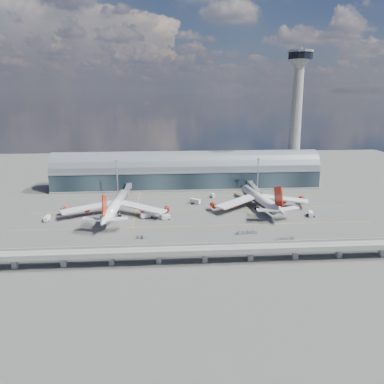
{
  "coord_description": "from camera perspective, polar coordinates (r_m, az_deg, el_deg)",
  "views": [
    {
      "loc": [
        -16.58,
        -203.18,
        71.81
      ],
      "look_at": [
        -0.8,
        10.0,
        14.0
      ],
      "focal_mm": 35.0,
      "sensor_mm": 36.0,
      "label": 1
    }
  ],
  "objects": [
    {
      "name": "service_truck_4",
      "position": [
        261.55,
        3.2,
        -0.53
      ],
      "size": [
        2.96,
        4.79,
        2.58
      ],
      "rotation": [
        0.0,
        0.0,
        0.22
      ],
      "color": "silver",
      "rests_on": "ground"
    },
    {
      "name": "jet_bridge_right",
      "position": [
        270.4,
        9.4,
        0.66
      ],
      "size": [
        4.4,
        32.0,
        7.25
      ],
      "color": "gray",
      "rests_on": "ground"
    },
    {
      "name": "taxi_lines",
      "position": [
        237.03,
        -0.02,
        -2.5
      ],
      "size": [
        200.0,
        80.12,
        0.01
      ],
      "color": "gold",
      "rests_on": "ground"
    },
    {
      "name": "airliner_right",
      "position": [
        240.21,
        10.37,
        -1.14
      ],
      "size": [
        64.09,
        67.05,
        21.3
      ],
      "rotation": [
        0.0,
        0.0,
        0.15
      ],
      "color": "white",
      "rests_on": "ground"
    },
    {
      "name": "control_tower",
      "position": [
        304.34,
        15.56,
        10.79
      ],
      "size": [
        19.0,
        19.0,
        103.0
      ],
      "color": "gray",
      "rests_on": "ground"
    },
    {
      "name": "service_truck_1",
      "position": [
        216.7,
        -3.95,
        -3.86
      ],
      "size": [
        5.12,
        2.99,
        2.81
      ],
      "rotation": [
        0.0,
        0.0,
        1.72
      ],
      "color": "silver",
      "rests_on": "ground"
    },
    {
      "name": "cargo_train_0",
      "position": [
        191.36,
        -7.61,
        -6.77
      ],
      "size": [
        5.17,
        3.13,
        1.68
      ],
      "rotation": [
        0.0,
        0.0,
        1.91
      ],
      "color": "gray",
      "rests_on": "ground"
    },
    {
      "name": "guideway",
      "position": [
        163.27,
        1.99,
        -8.92
      ],
      "size": [
        220.0,
        8.5,
        7.2
      ],
      "color": "gray",
      "rests_on": "ground"
    },
    {
      "name": "service_truck_5",
      "position": [
        246.32,
        0.51,
        -1.42
      ],
      "size": [
        6.93,
        5.72,
        3.2
      ],
      "rotation": [
        0.0,
        0.0,
        1.0
      ],
      "color": "silver",
      "rests_on": "ground"
    },
    {
      "name": "service_truck_3",
      "position": [
        232.5,
        17.64,
        -3.21
      ],
      "size": [
        3.81,
        6.38,
        2.89
      ],
      "rotation": [
        0.0,
        0.0,
        -0.27
      ],
      "color": "silver",
      "rests_on": "ground"
    },
    {
      "name": "cargo_train_1",
      "position": [
        197.62,
        8.42,
        -6.07
      ],
      "size": [
        10.39,
        1.94,
        1.72
      ],
      "rotation": [
        0.0,
        0.0,
        1.54
      ],
      "color": "gray",
      "rests_on": "ground"
    },
    {
      "name": "floodlight_mast_right",
      "position": [
        272.9,
        10.0,
        2.59
      ],
      "size": [
        3.0,
        0.7,
        25.7
      ],
      "color": "gray",
      "rests_on": "ground"
    },
    {
      "name": "cargo_train_2",
      "position": [
        192.77,
        14.01,
        -6.95
      ],
      "size": [
        9.74,
        3.16,
        1.6
      ],
      "rotation": [
        0.0,
        0.0,
        1.4
      ],
      "color": "gray",
      "rests_on": "ground"
    },
    {
      "name": "terminal",
      "position": [
        288.07,
        -0.84,
        3.01
      ],
      "size": [
        200.0,
        30.0,
        28.0
      ],
      "color": "#1D2930",
      "rests_on": "ground"
    },
    {
      "name": "service_truck_2",
      "position": [
        220.92,
        -6.79,
        -3.53
      ],
      "size": [
        8.4,
        4.51,
        2.93
      ],
      "rotation": [
        0.0,
        0.0,
        1.86
      ],
      "color": "silver",
      "rests_on": "ground"
    },
    {
      "name": "service_truck_0",
      "position": [
        229.94,
        -21.19,
        -3.75
      ],
      "size": [
        2.51,
        6.76,
        2.78
      ],
      "rotation": [
        0.0,
        0.0,
        -0.02
      ],
      "color": "silver",
      "rests_on": "ground"
    },
    {
      "name": "jet_bridge_left",
      "position": [
        266.14,
        -9.82,
        0.41
      ],
      "size": [
        4.4,
        28.0,
        7.25
      ],
      "color": "gray",
      "rests_on": "ground"
    },
    {
      "name": "floodlight_mast_left",
      "position": [
        266.76,
        -11.33,
        2.24
      ],
      "size": [
        3.0,
        0.7,
        25.7
      ],
      "color": "gray",
      "rests_on": "ground"
    },
    {
      "name": "airliner_left",
      "position": [
        225.91,
        -11.73,
        -2.15
      ],
      "size": [
        64.89,
        68.18,
        20.77
      ],
      "rotation": [
        0.0,
        0.0,
        -0.07
      ],
      "color": "white",
      "rests_on": "ground"
    },
    {
      "name": "ground",
      "position": [
        216.13,
        0.41,
        -4.27
      ],
      "size": [
        500.0,
        500.0,
        0.0
      ],
      "primitive_type": "plane",
      "color": "#474744",
      "rests_on": "ground"
    }
  ]
}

